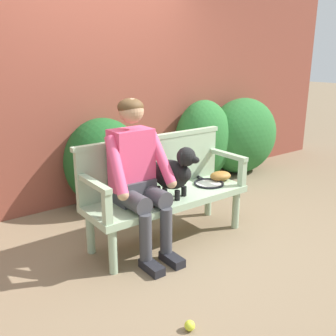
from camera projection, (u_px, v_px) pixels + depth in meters
ground_plane at (168, 239)px, 3.49m from camera, size 40.00×40.00×0.00m
brick_garden_fence at (90, 90)px, 4.25m from camera, size 8.00×0.30×2.49m
hedge_bush_far_right at (125, 170)px, 4.39m from camera, size 0.73×0.52×0.68m
hedge_bush_mid_right at (104, 162)px, 4.17m from camera, size 0.87×0.86×0.98m
hedge_bush_mid_left at (203, 141)px, 5.00m from camera, size 0.83×0.62×1.08m
hedge_bush_far_left at (242, 136)px, 5.34m from camera, size 1.16×0.76×1.06m
garden_bench at (168, 201)px, 3.38m from camera, size 1.51×0.51×0.43m
bench_backrest at (153, 162)px, 3.46m from camera, size 1.55×0.06×0.50m
bench_armrest_left_end at (99, 193)px, 2.83m from camera, size 0.06×0.51×0.28m
bench_armrest_right_end at (233, 162)px, 3.65m from camera, size 0.06×0.51×0.28m
person_seated at (137, 172)px, 3.09m from camera, size 0.56×0.66×1.30m
dog_on_bench at (175, 172)px, 3.26m from camera, size 0.33×0.45×0.46m
tennis_racket at (207, 183)px, 3.66m from camera, size 0.34×0.58×0.03m
baseball_glove at (220, 176)px, 3.75m from camera, size 0.24×0.20×0.09m
tennis_ball at (190, 326)px, 2.32m from camera, size 0.07×0.07×0.07m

